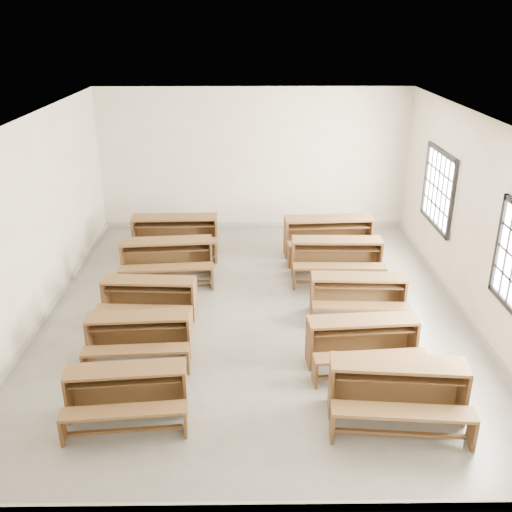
{
  "coord_description": "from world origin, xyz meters",
  "views": [
    {
      "loc": [
        -0.1,
        -8.52,
        4.57
      ],
      "look_at": [
        0.0,
        0.0,
        1.0
      ],
      "focal_mm": 40.0,
      "sensor_mm": 36.0,
      "label": 1
    }
  ],
  "objects_px": {
    "desk_set_2": "(149,296)",
    "desk_set_3": "(167,257)",
    "desk_set_6": "(363,339)",
    "desk_set_7": "(358,293)",
    "desk_set_0": "(127,389)",
    "desk_set_9": "(329,234)",
    "desk_set_4": "(175,232)",
    "desk_set_5": "(398,387)",
    "desk_set_8": "(337,256)",
    "desk_set_1": "(139,334)"
  },
  "relations": [
    {
      "from": "desk_set_6",
      "to": "desk_set_5",
      "type": "bearing_deg",
      "value": -84.46
    },
    {
      "from": "desk_set_0",
      "to": "desk_set_8",
      "type": "xyz_separation_m",
      "value": [
        3.14,
        4.05,
        0.06
      ]
    },
    {
      "from": "desk_set_7",
      "to": "desk_set_9",
      "type": "distance_m",
      "value": 2.6
    },
    {
      "from": "desk_set_9",
      "to": "desk_set_0",
      "type": "bearing_deg",
      "value": -125.18
    },
    {
      "from": "desk_set_3",
      "to": "desk_set_6",
      "type": "bearing_deg",
      "value": -48.17
    },
    {
      "from": "desk_set_5",
      "to": "desk_set_0",
      "type": "bearing_deg",
      "value": -175.81
    },
    {
      "from": "desk_set_1",
      "to": "desk_set_4",
      "type": "height_order",
      "value": "desk_set_4"
    },
    {
      "from": "desk_set_5",
      "to": "desk_set_7",
      "type": "xyz_separation_m",
      "value": [
        -0.02,
        2.61,
        -0.03
      ]
    },
    {
      "from": "desk_set_1",
      "to": "desk_set_8",
      "type": "bearing_deg",
      "value": 36.53
    },
    {
      "from": "desk_set_3",
      "to": "desk_set_2",
      "type": "bearing_deg",
      "value": -98.44
    },
    {
      "from": "desk_set_0",
      "to": "desk_set_4",
      "type": "xyz_separation_m",
      "value": [
        -0.04,
        5.32,
        0.08
      ]
    },
    {
      "from": "desk_set_0",
      "to": "desk_set_6",
      "type": "relative_size",
      "value": 0.95
    },
    {
      "from": "desk_set_4",
      "to": "desk_set_7",
      "type": "xyz_separation_m",
      "value": [
        3.32,
        -2.77,
        -0.06
      ]
    },
    {
      "from": "desk_set_3",
      "to": "desk_set_5",
      "type": "relative_size",
      "value": 1.03
    },
    {
      "from": "desk_set_5",
      "to": "desk_set_8",
      "type": "relative_size",
      "value": 1.01
    },
    {
      "from": "desk_set_0",
      "to": "desk_set_6",
      "type": "bearing_deg",
      "value": 14.4
    },
    {
      "from": "desk_set_8",
      "to": "desk_set_5",
      "type": "bearing_deg",
      "value": -86.21
    },
    {
      "from": "desk_set_3",
      "to": "desk_set_5",
      "type": "bearing_deg",
      "value": -55.9
    },
    {
      "from": "desk_set_0",
      "to": "desk_set_6",
      "type": "distance_m",
      "value": 3.28
    },
    {
      "from": "desk_set_2",
      "to": "desk_set_7",
      "type": "height_order",
      "value": "desk_set_7"
    },
    {
      "from": "desk_set_4",
      "to": "desk_set_2",
      "type": "bearing_deg",
      "value": -93.78
    },
    {
      "from": "desk_set_6",
      "to": "desk_set_7",
      "type": "xyz_separation_m",
      "value": [
        0.19,
        1.44,
        -0.0
      ]
    },
    {
      "from": "desk_set_6",
      "to": "desk_set_7",
      "type": "relative_size",
      "value": 1.02
    },
    {
      "from": "desk_set_4",
      "to": "desk_set_5",
      "type": "height_order",
      "value": "desk_set_4"
    },
    {
      "from": "desk_set_7",
      "to": "desk_set_8",
      "type": "bearing_deg",
      "value": 98.04
    },
    {
      "from": "desk_set_3",
      "to": "desk_set_8",
      "type": "bearing_deg",
      "value": -4.75
    },
    {
      "from": "desk_set_3",
      "to": "desk_set_7",
      "type": "height_order",
      "value": "desk_set_3"
    },
    {
      "from": "desk_set_0",
      "to": "desk_set_1",
      "type": "bearing_deg",
      "value": 88.5
    },
    {
      "from": "desk_set_5",
      "to": "desk_set_1",
      "type": "bearing_deg",
      "value": 163.06
    },
    {
      "from": "desk_set_4",
      "to": "desk_set_8",
      "type": "bearing_deg",
      "value": -23.56
    },
    {
      "from": "desk_set_6",
      "to": "desk_set_1",
      "type": "bearing_deg",
      "value": 171.65
    },
    {
      "from": "desk_set_1",
      "to": "desk_set_2",
      "type": "bearing_deg",
      "value": 88.24
    },
    {
      "from": "desk_set_4",
      "to": "desk_set_6",
      "type": "bearing_deg",
      "value": -55.3
    },
    {
      "from": "desk_set_4",
      "to": "desk_set_7",
      "type": "relative_size",
      "value": 1.13
    },
    {
      "from": "desk_set_0",
      "to": "desk_set_9",
      "type": "relative_size",
      "value": 0.82
    },
    {
      "from": "desk_set_7",
      "to": "desk_set_4",
      "type": "bearing_deg",
      "value": 142.98
    },
    {
      "from": "desk_set_2",
      "to": "desk_set_5",
      "type": "xyz_separation_m",
      "value": [
        3.43,
        -2.55,
        0.04
      ]
    },
    {
      "from": "desk_set_2",
      "to": "desk_set_3",
      "type": "distance_m",
      "value": 1.55
    },
    {
      "from": "desk_set_1",
      "to": "desk_set_4",
      "type": "relative_size",
      "value": 0.85
    },
    {
      "from": "desk_set_7",
      "to": "desk_set_8",
      "type": "height_order",
      "value": "desk_set_8"
    },
    {
      "from": "desk_set_2",
      "to": "desk_set_5",
      "type": "distance_m",
      "value": 4.27
    },
    {
      "from": "desk_set_4",
      "to": "desk_set_7",
      "type": "height_order",
      "value": "desk_set_4"
    },
    {
      "from": "desk_set_1",
      "to": "desk_set_8",
      "type": "height_order",
      "value": "desk_set_8"
    },
    {
      "from": "desk_set_3",
      "to": "desk_set_9",
      "type": "xyz_separation_m",
      "value": [
        3.17,
        1.11,
        0.03
      ]
    },
    {
      "from": "desk_set_6",
      "to": "desk_set_9",
      "type": "relative_size",
      "value": 0.86
    },
    {
      "from": "desk_set_4",
      "to": "desk_set_9",
      "type": "distance_m",
      "value": 3.18
    },
    {
      "from": "desk_set_7",
      "to": "desk_set_0",
      "type": "bearing_deg",
      "value": -139.4
    },
    {
      "from": "desk_set_0",
      "to": "desk_set_8",
      "type": "height_order",
      "value": "desk_set_8"
    },
    {
      "from": "desk_set_3",
      "to": "desk_set_5",
      "type": "distance_m",
      "value": 5.28
    },
    {
      "from": "desk_set_1",
      "to": "desk_set_2",
      "type": "distance_m",
      "value": 1.17
    }
  ]
}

